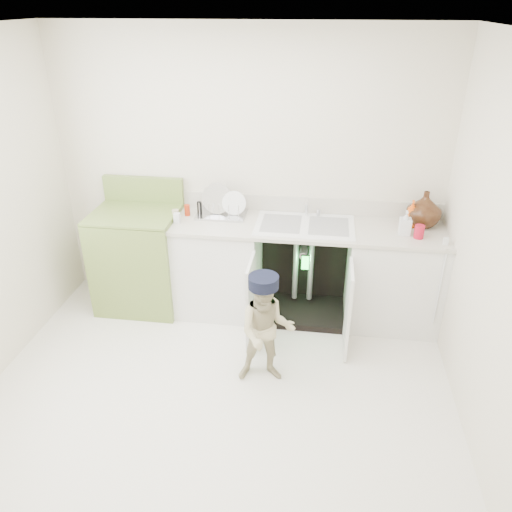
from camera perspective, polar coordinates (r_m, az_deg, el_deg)
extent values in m
plane|color=silver|center=(3.89, -4.44, -15.61)|extent=(3.50, 3.50, 0.00)
cube|color=beige|center=(4.54, -1.03, 9.46)|extent=(3.50, 2.50, 0.02)
cube|color=beige|center=(2.01, -15.19, -17.97)|extent=(3.50, 2.50, 0.02)
cube|color=beige|center=(3.28, 26.12, -0.85)|extent=(2.50, 3.00, 0.02)
plane|color=white|center=(2.85, -6.40, 24.29)|extent=(3.50, 3.50, 0.00)
cube|color=white|center=(4.64, -4.57, -1.26)|extent=(0.80, 0.60, 0.86)
cube|color=white|center=(4.59, 15.35, -2.56)|extent=(0.80, 0.60, 0.86)
cube|color=black|center=(4.78, 5.52, -0.37)|extent=(0.80, 0.06, 0.86)
cube|color=black|center=(4.75, 5.13, -6.15)|extent=(0.80, 0.60, 0.06)
cylinder|color=gray|center=(4.63, 4.55, -1.06)|extent=(0.05, 0.05, 0.70)
cylinder|color=gray|center=(4.62, 6.28, -1.18)|extent=(0.05, 0.05, 0.70)
cylinder|color=gray|center=(4.50, 5.47, 0.48)|extent=(0.07, 0.18, 0.07)
cube|color=white|center=(4.17, -0.60, -5.26)|extent=(0.03, 0.40, 0.76)
cube|color=white|center=(4.14, 10.47, -6.01)|extent=(0.02, 0.40, 0.76)
cube|color=beige|center=(4.34, 5.59, 3.31)|extent=(2.44, 0.64, 0.03)
cube|color=beige|center=(4.58, 5.83, 5.80)|extent=(2.44, 0.02, 0.15)
cube|color=white|center=(4.34, 5.59, 3.43)|extent=(0.85, 0.55, 0.02)
cube|color=gray|center=(4.35, 2.90, 3.71)|extent=(0.34, 0.40, 0.01)
cube|color=gray|center=(4.33, 8.31, 3.37)|extent=(0.34, 0.40, 0.01)
cylinder|color=silver|center=(4.50, 5.80, 5.65)|extent=(0.03, 0.03, 0.17)
cylinder|color=silver|center=(4.42, 5.81, 6.27)|extent=(0.02, 0.14, 0.02)
cylinder|color=silver|center=(4.52, 7.17, 4.98)|extent=(0.04, 0.04, 0.06)
cylinder|color=silver|center=(4.33, 20.27, -3.45)|extent=(0.01, 0.01, 0.70)
cube|color=silver|center=(4.24, 20.88, 1.59)|extent=(0.04, 0.02, 0.06)
cube|color=silver|center=(4.53, -3.97, 4.76)|extent=(0.44, 0.29, 0.02)
cylinder|color=silver|center=(4.53, -4.44, 5.80)|extent=(0.27, 0.10, 0.27)
cylinder|color=white|center=(4.48, -2.52, 5.50)|extent=(0.22, 0.06, 0.21)
cylinder|color=silver|center=(4.45, -6.50, 5.25)|extent=(0.01, 0.01, 0.13)
cylinder|color=silver|center=(4.43, -5.39, 5.20)|extent=(0.01, 0.01, 0.13)
cylinder|color=silver|center=(4.41, -4.26, 5.15)|extent=(0.01, 0.01, 0.13)
cylinder|color=silver|center=(4.39, -3.13, 5.09)|extent=(0.01, 0.01, 0.13)
cylinder|color=silver|center=(4.38, -1.99, 5.04)|extent=(0.01, 0.01, 0.13)
imported|color=#442613|center=(4.49, 18.68, 5.11)|extent=(0.30, 0.30, 0.31)
imported|color=#F9580D|center=(4.45, 17.38, 4.61)|extent=(0.09, 0.09, 0.24)
imported|color=silver|center=(4.29, 16.71, 3.67)|extent=(0.09, 0.09, 0.21)
cylinder|color=#B40F27|center=(4.28, 18.15, 2.65)|extent=(0.08, 0.08, 0.11)
cylinder|color=#AE2B0E|center=(4.55, -7.87, 5.21)|extent=(0.05, 0.05, 0.10)
cylinder|color=tan|center=(4.51, -9.18, 4.75)|extent=(0.06, 0.06, 0.08)
cylinder|color=black|center=(4.55, -6.47, 5.46)|extent=(0.04, 0.04, 0.12)
cube|color=silver|center=(4.40, -9.01, 4.29)|extent=(0.05, 0.05, 0.09)
cube|color=olive|center=(4.80, -13.14, -0.48)|extent=(0.76, 0.65, 0.92)
cube|color=olive|center=(4.61, -13.76, 4.76)|extent=(0.76, 0.65, 0.02)
cube|color=olive|center=(4.81, -12.74, 7.44)|extent=(0.76, 0.06, 0.24)
cylinder|color=black|center=(4.55, -16.69, 3.99)|extent=(0.17, 0.17, 0.02)
cylinder|color=silver|center=(4.54, -16.71, 4.12)|extent=(0.20, 0.20, 0.01)
cylinder|color=black|center=(4.82, -15.21, 5.50)|extent=(0.17, 0.17, 0.02)
cylinder|color=silver|center=(4.81, -15.23, 5.63)|extent=(0.20, 0.20, 0.01)
cylinder|color=black|center=(4.41, -12.16, 3.80)|extent=(0.17, 0.17, 0.02)
cylinder|color=silver|center=(4.40, -12.18, 3.94)|extent=(0.20, 0.20, 0.01)
cylinder|color=black|center=(4.68, -10.89, 5.36)|extent=(0.17, 0.17, 0.02)
cylinder|color=silver|center=(4.68, -10.91, 5.49)|extent=(0.20, 0.20, 0.01)
imported|color=#BFB289|center=(3.76, 1.18, -8.55)|extent=(0.48, 0.40, 0.89)
cylinder|color=black|center=(3.53, 1.25, -3.12)|extent=(0.25, 0.25, 0.09)
cube|color=black|center=(3.63, 1.20, -2.79)|extent=(0.18, 0.11, 0.01)
cube|color=black|center=(4.11, 5.65, -0.74)|extent=(0.07, 0.01, 0.14)
cube|color=#26F23F|center=(4.10, 5.64, -0.79)|extent=(0.06, 0.00, 0.12)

